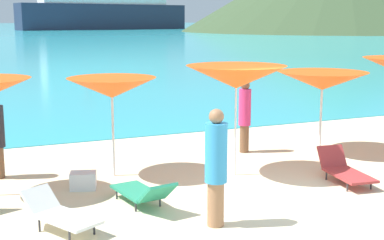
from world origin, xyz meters
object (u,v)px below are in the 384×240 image
object	(u,v)px
umbrella_2	(112,88)
cruise_ship	(105,2)
umbrella_3	(236,77)
lounge_chair_0	(143,192)
beachgoer_0	(245,114)
lounge_chair_4	(344,170)
umbrella_4	(322,81)
beachgoer_2	(216,165)
cooler_box	(83,181)
lounge_chair_5	(60,213)

from	to	relation	value
umbrella_2	cruise_ship	xyz separation A→B (m)	(40.71, 159.46, 6.43)
umbrella_3	cruise_ship	bearing A→B (deg)	76.57
lounge_chair_0	beachgoer_0	xyz separation A→B (m)	(3.59, 2.85, 0.71)
lounge_chair_4	umbrella_4	bearing A→B (deg)	72.76
umbrella_3	lounge_chair_0	distance (m)	3.25
umbrella_4	beachgoer_2	distance (m)	5.71
beachgoer_0	cooler_box	bearing A→B (deg)	-100.92
lounge_chair_4	lounge_chair_5	size ratio (longest dim) A/B	1.00
lounge_chair_0	cooler_box	size ratio (longest dim) A/B	3.35
umbrella_4	cruise_ship	world-z (taller)	cruise_ship
lounge_chair_5	cruise_ship	bearing A→B (deg)	47.80
beachgoer_2	umbrella_3	bearing A→B (deg)	-133.03
umbrella_3	cooler_box	size ratio (longest dim) A/B	4.71
lounge_chair_0	umbrella_3	bearing A→B (deg)	-164.55
lounge_chair_0	lounge_chair_4	bearing A→B (deg)	167.71
umbrella_2	cruise_ship	world-z (taller)	cruise_ship
lounge_chair_0	beachgoer_2	world-z (taller)	beachgoer_2
umbrella_2	cooler_box	distance (m)	2.02
beachgoer_0	cooler_box	world-z (taller)	beachgoer_0
umbrella_3	umbrella_4	xyz separation A→B (m)	(2.88, 0.94, -0.31)
lounge_chair_0	cooler_box	bearing A→B (deg)	-70.62
umbrella_3	beachgoer_0	xyz separation A→B (m)	(1.17, 1.73, -1.14)
lounge_chair_4	beachgoer_2	size ratio (longest dim) A/B	0.79
beachgoer_0	umbrella_3	bearing A→B (deg)	-63.02
umbrella_4	cooler_box	xyz separation A→B (m)	(-6.08, -0.63, -1.64)
lounge_chair_4	cooler_box	xyz separation A→B (m)	(-5.02, 1.65, -0.09)
umbrella_2	cooler_box	xyz separation A→B (m)	(-0.81, -0.68, -1.72)
beachgoer_0	lounge_chair_5	bearing A→B (deg)	-85.46
beachgoer_0	cooler_box	distance (m)	4.67
umbrella_4	beachgoer_0	world-z (taller)	umbrella_4
umbrella_3	lounge_chair_5	size ratio (longest dim) A/B	1.55
lounge_chair_5	beachgoer_2	world-z (taller)	beachgoer_2
umbrella_3	lounge_chair_5	bearing A→B (deg)	-157.07
lounge_chair_0	beachgoer_2	xyz separation A→B (m)	(0.78, -1.35, 0.76)
umbrella_4	cruise_ship	bearing A→B (deg)	77.47
umbrella_4	beachgoer_2	world-z (taller)	umbrella_4
lounge_chair_5	cooler_box	world-z (taller)	lounge_chair_5
lounge_chair_0	beachgoer_0	bearing A→B (deg)	-150.83
umbrella_4	beachgoer_2	bearing A→B (deg)	-143.03
umbrella_2	beachgoer_2	distance (m)	3.63
lounge_chair_0	cruise_ship	world-z (taller)	cruise_ship
umbrella_2	lounge_chair_4	distance (m)	5.08
cooler_box	cruise_ship	bearing A→B (deg)	92.52
cooler_box	beachgoer_2	bearing A→B (deg)	-43.61
lounge_chair_4	cruise_ship	distance (m)	166.04
lounge_chair_0	lounge_chair_5	bearing A→B (deg)	10.96
umbrella_2	lounge_chair_5	world-z (taller)	umbrella_2
umbrella_2	beachgoer_0	distance (m)	3.76
lounge_chair_5	lounge_chair_4	bearing A→B (deg)	-24.14
umbrella_3	lounge_chair_0	world-z (taller)	umbrella_3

